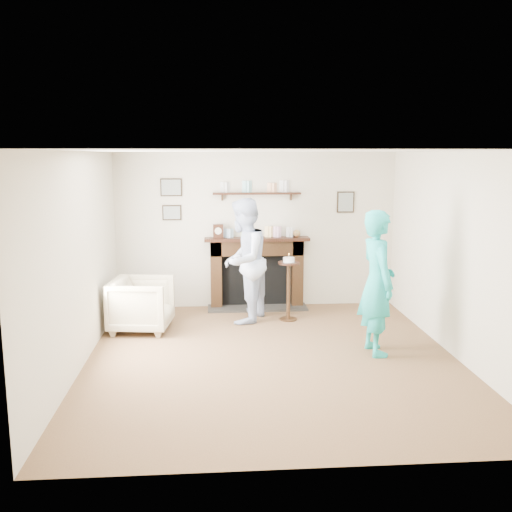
% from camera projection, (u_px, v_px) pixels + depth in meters
% --- Properties ---
extents(ground, '(5.00, 5.00, 0.00)m').
position_uv_depth(ground, '(272.00, 358.00, 6.98)').
color(ground, brown).
rests_on(ground, ground).
extents(room_shell, '(4.54, 5.02, 2.52)m').
position_uv_depth(room_shell, '(267.00, 220.00, 7.38)').
color(room_shell, beige).
rests_on(room_shell, ground).
extents(armchair, '(0.92, 0.90, 0.75)m').
position_uv_depth(armchair, '(142.00, 330.00, 8.10)').
color(armchair, tan).
rests_on(armchair, ground).
extents(man, '(0.99, 1.09, 1.84)m').
position_uv_depth(man, '(244.00, 321.00, 8.54)').
color(man, '#C7E0F9').
rests_on(man, ground).
extents(woman, '(0.49, 0.69, 1.80)m').
position_uv_depth(woman, '(374.00, 352.00, 7.19)').
color(woman, '#20BAAD').
rests_on(woman, ground).
extents(pedestal_table, '(0.32, 0.32, 1.02)m').
position_uv_depth(pedestal_table, '(289.00, 279.00, 8.49)').
color(pedestal_table, black).
rests_on(pedestal_table, ground).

